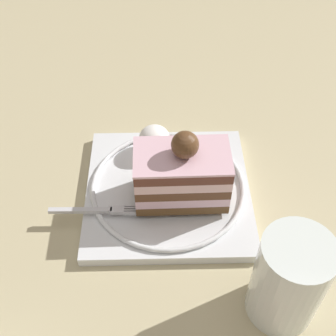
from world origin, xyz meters
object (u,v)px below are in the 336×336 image
Objects in this scene: drink_glass_far at (287,283)px; dessert_plate at (168,189)px; whipped_cream_dollop at (156,139)px; fork at (101,210)px; cake_slice at (182,174)px.

dessert_plate is at bearing 41.86° from drink_glass_far.
fork is at bearing 153.83° from whipped_cream_dollop.
cake_slice is 0.09m from whipped_cream_dollop.
whipped_cream_dollop is (0.06, 0.02, 0.03)m from dessert_plate.
fork is (-0.05, 0.07, 0.01)m from dessert_plate.
dessert_plate is at bearing -162.13° from whipped_cream_dollop.
cake_slice reaches higher than drink_glass_far.
whipped_cream_dollop reaches higher than fork.
cake_slice is 0.17m from drink_glass_far.
cake_slice is at bearing -130.19° from dessert_plate.
cake_slice reaches higher than dessert_plate.
cake_slice is at bearing -154.20° from whipped_cream_dollop.
cake_slice is 2.83× the size of whipped_cream_dollop.
cake_slice is 1.05× the size of drink_glass_far.
cake_slice is (-0.01, -0.02, 0.05)m from dessert_plate.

